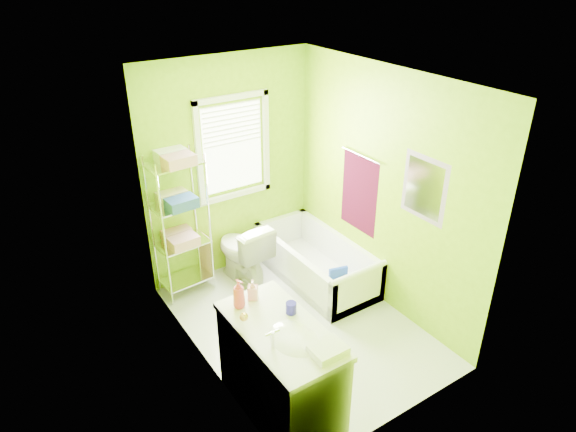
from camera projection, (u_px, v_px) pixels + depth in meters
ground at (299, 325)px, 5.46m from camera, size 2.90×2.90×0.00m
room_envelope at (301, 194)px, 4.75m from camera, size 2.14×2.94×2.62m
window at (233, 143)px, 5.79m from camera, size 0.92×0.05×1.22m
door at (261, 342)px, 3.76m from camera, size 0.09×0.80×2.00m
right_wall_decor at (383, 191)px, 5.34m from camera, size 0.04×1.48×1.17m
bathtub at (317, 267)px, 6.16m from camera, size 0.76×1.62×0.53m
toilet at (243, 251)px, 6.03m from camera, size 0.51×0.81×0.80m
vanity at (281, 368)px, 4.26m from camera, size 0.61×1.18×1.15m
wire_shelf_unit at (180, 210)px, 5.57m from camera, size 0.60×0.48×1.71m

